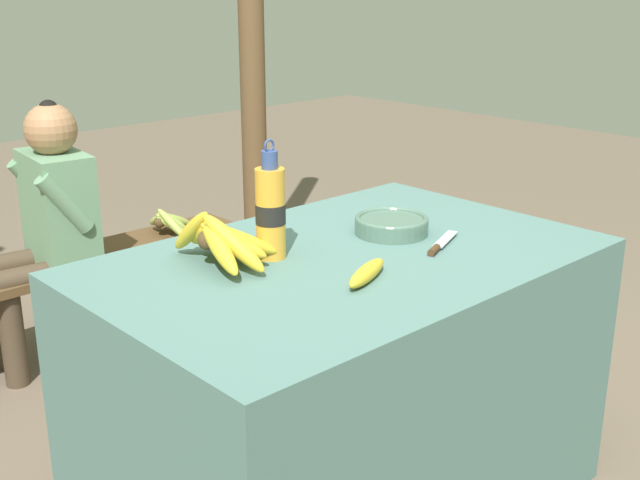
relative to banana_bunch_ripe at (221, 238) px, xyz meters
The scene contains 10 objects.
market_counter 0.57m from the banana_bunch_ripe, 30.21° to the right, with size 1.35×0.88×0.78m.
banana_bunch_ripe is the anchor object (origin of this frame).
serving_bowl 0.53m from the banana_bunch_ripe, 13.48° to the right, with size 0.21×0.21×0.05m.
water_bottle 0.15m from the banana_bunch_ripe, 19.15° to the right, with size 0.08×0.08×0.32m.
loose_banana_front 0.39m from the banana_bunch_ripe, 60.55° to the right, with size 0.20×0.11×0.04m.
knife 0.59m from the banana_bunch_ripe, 30.77° to the right, with size 0.20×0.10×0.02m.
wooden_bench 1.41m from the banana_bunch_ripe, 82.87° to the left, with size 1.62×0.32×0.41m.
seated_vendor 1.30m from the banana_bunch_ripe, 85.40° to the left, with size 0.43×0.41×1.05m.
banana_bunch_green 1.50m from the banana_bunch_ripe, 63.51° to the left, with size 0.19×0.28×0.14m.
support_post_far 2.16m from the banana_bunch_ripe, 49.46° to the left, with size 0.13×0.13×2.40m.
Camera 1 is at (-1.41, -1.42, 1.49)m, focal length 45.00 mm.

